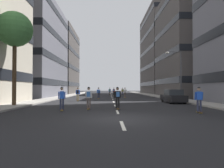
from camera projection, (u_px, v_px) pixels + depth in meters
The scene contains 21 objects.
ground_plane at pixel (112, 96), 39.33m from camera, with size 170.88×170.88×0.00m, color black.
sidewalk_left at pixel (69, 95), 42.72m from camera, with size 2.63×78.32×0.14m, color #9E9991.
sidewalk_right at pixel (154, 95), 43.06m from camera, with size 2.63×78.32×0.14m, color #9E9991.
lane_markings at pixel (111, 96), 41.35m from camera, with size 0.16×67.20×0.01m.
building_left_mid at pixel (20, 50), 38.70m from camera, with size 15.01×18.61×18.13m.
building_left_far at pixel (50, 62), 58.28m from camera, with size 15.01×18.29×18.69m.
building_right_mid at pixel (202, 45), 39.39m from camera, with size 15.01×16.45×20.34m.
building_right_far at pixel (171, 53), 59.00m from camera, with size 15.01×21.58×24.23m.
parked_car_near at pixel (173, 97), 22.51m from camera, with size 1.82×4.40×1.52m.
street_tree_near at pixel (15, 30), 18.13m from camera, with size 3.21×3.21×8.58m.
streetlamp_right at pixel (178, 70), 26.18m from camera, with size 2.13×0.30×6.50m.
skater_0 at pixel (114, 91), 44.68m from camera, with size 0.57×0.92×1.78m.
skater_1 at pixel (78, 93), 25.52m from camera, with size 0.54×0.91×1.78m.
skater_2 at pixel (199, 98), 13.30m from camera, with size 0.56×0.92×1.78m.
skater_3 at pixel (89, 96), 15.57m from camera, with size 0.53×0.90×1.78m.
skater_4 at pixel (99, 92), 31.58m from camera, with size 0.56×0.92×1.78m.
skater_5 at pixel (110, 91), 46.92m from camera, with size 0.54×0.90×1.78m.
skater_6 at pixel (125, 92), 34.33m from camera, with size 0.56×0.92×1.78m.
skater_7 at pixel (62, 97), 14.71m from camera, with size 0.57×0.92×1.78m.
skater_8 at pixel (118, 96), 15.66m from camera, with size 0.55×0.92×1.78m.
skater_9 at pixel (123, 91), 46.24m from camera, with size 0.55×0.91×1.78m.
Camera 1 is at (-0.64, -10.88, 1.68)m, focal length 31.56 mm.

